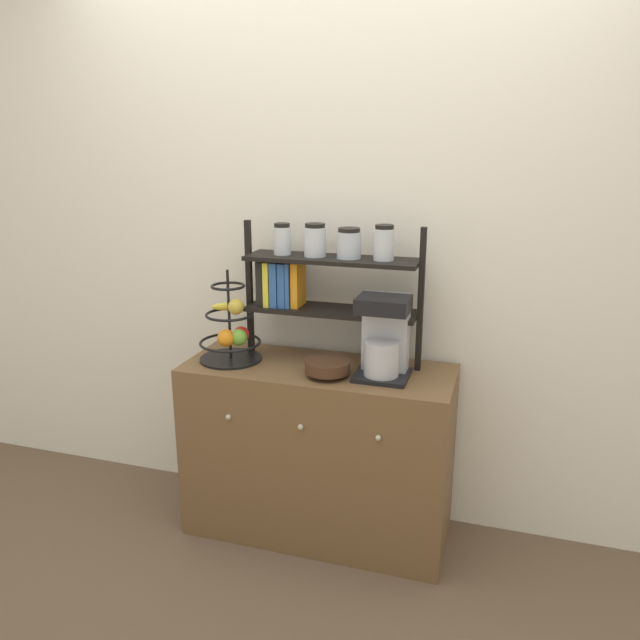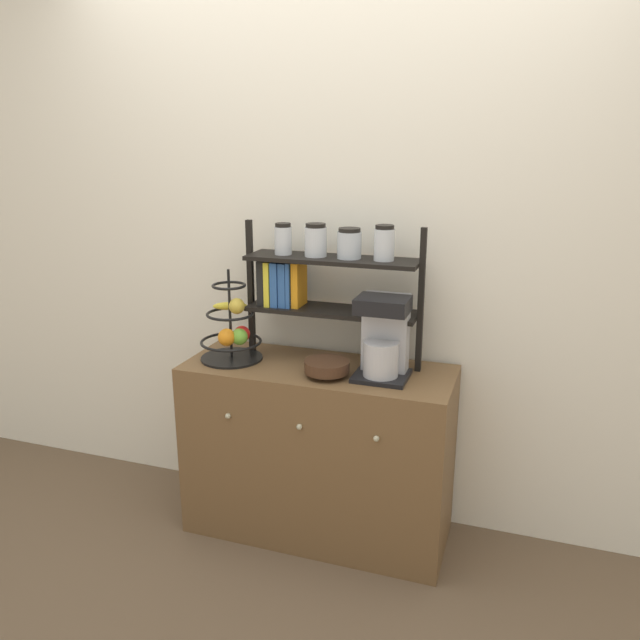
% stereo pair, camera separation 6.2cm
% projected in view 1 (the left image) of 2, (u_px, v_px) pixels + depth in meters
% --- Properties ---
extents(ground_plane, '(12.00, 12.00, 0.00)m').
position_uv_depth(ground_plane, '(302.00, 558.00, 2.67)').
color(ground_plane, brown).
extents(wall_back, '(7.00, 0.05, 2.60)m').
position_uv_depth(wall_back, '(336.00, 239.00, 2.76)').
color(wall_back, silver).
rests_on(wall_back, ground_plane).
extents(sideboard, '(1.15, 0.47, 0.79)m').
position_uv_depth(sideboard, '(318.00, 451.00, 2.77)').
color(sideboard, brown).
rests_on(sideboard, ground_plane).
extents(coffee_maker, '(0.22, 0.20, 0.34)m').
position_uv_depth(coffee_maker, '(384.00, 337.00, 2.51)').
color(coffee_maker, black).
rests_on(coffee_maker, sideboard).
extents(fruit_stand, '(0.27, 0.27, 0.40)m').
position_uv_depth(fruit_stand, '(232.00, 332.00, 2.70)').
color(fruit_stand, black).
rests_on(fruit_stand, sideboard).
extents(wooden_bowl, '(0.19, 0.19, 0.07)m').
position_uv_depth(wooden_bowl, '(327.00, 367.00, 2.55)').
color(wooden_bowl, '#422819').
rests_on(wooden_bowl, sideboard).
extents(shelf_hutch, '(0.78, 0.20, 0.60)m').
position_uv_depth(shelf_hutch, '(317.00, 273.00, 2.65)').
color(shelf_hutch, black).
rests_on(shelf_hutch, sideboard).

